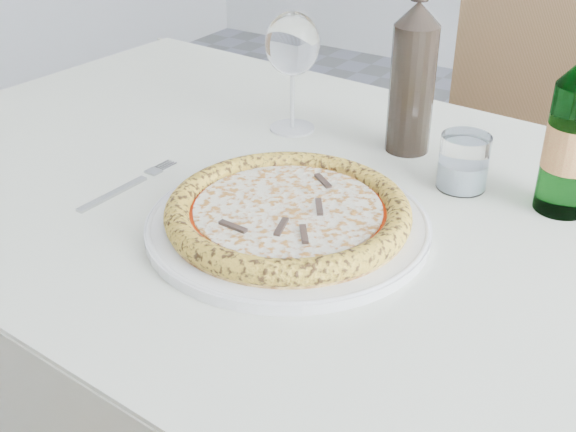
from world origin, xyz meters
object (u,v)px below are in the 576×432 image
at_px(wine_glass, 292,47).
at_px(wine_bottle, 413,76).
at_px(dining_table, 325,249).
at_px(pizza, 288,212).
at_px(plate, 288,224).
at_px(beer_bottle, 574,134).
at_px(chair_far, 509,164).
at_px(tumbler, 463,165).

xyz_separation_m(wine_glass, wine_bottle, (0.20, 0.03, -0.02)).
height_order(dining_table, pizza, pizza).
distance_m(plate, beer_bottle, 0.39).
xyz_separation_m(plate, beer_bottle, (0.28, 0.25, 0.10)).
relative_size(dining_table, beer_bottle, 5.71).
xyz_separation_m(chair_far, beer_bottle, (0.22, -0.58, 0.33)).
relative_size(plate, pizza, 1.16).
bearing_deg(plate, beer_bottle, 41.23).
distance_m(dining_table, plate, 0.14).
bearing_deg(wine_bottle, plate, -94.37).
height_order(tumbler, wine_bottle, wine_bottle).
height_order(chair_far, plate, chair_far).
relative_size(dining_table, wine_glass, 7.89).
xyz_separation_m(plate, tumbler, (0.14, 0.24, 0.03)).
bearing_deg(plate, dining_table, 90.00).
relative_size(dining_table, chair_far, 1.68).
distance_m(dining_table, tumbler, 0.23).
xyz_separation_m(wine_glass, tumbler, (0.32, -0.05, -0.11)).
xyz_separation_m(dining_table, tumbler, (0.14, 0.14, 0.12)).
relative_size(plate, wine_glass, 1.86).
xyz_separation_m(dining_table, wine_bottle, (0.02, 0.21, 0.21)).
height_order(plate, tumbler, tumbler).
distance_m(wine_glass, wine_bottle, 0.20).
xyz_separation_m(chair_far, pizza, (-0.06, -0.83, 0.25)).
bearing_deg(pizza, wine_glass, 121.46).
bearing_deg(chair_far, tumbler, -81.91).
bearing_deg(pizza, tumbler, 58.42).
distance_m(pizza, wine_glass, 0.35).
distance_m(dining_table, pizza, 0.15).
bearing_deg(pizza, plate, -32.01).
height_order(pizza, wine_glass, wine_glass).
bearing_deg(dining_table, chair_far, 85.27).
relative_size(tumbler, beer_bottle, 0.29).
xyz_separation_m(pizza, wine_glass, (-0.17, 0.28, 0.12)).
relative_size(plate, tumbler, 4.63).
bearing_deg(plate, wine_glass, 121.46).
height_order(chair_far, pizza, chair_far).
xyz_separation_m(pizza, tumbler, (0.14, 0.24, 0.01)).
bearing_deg(tumbler, dining_table, -136.91).
distance_m(pizza, tumbler, 0.28).
distance_m(plate, pizza, 0.02).
bearing_deg(beer_bottle, dining_table, -152.49).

